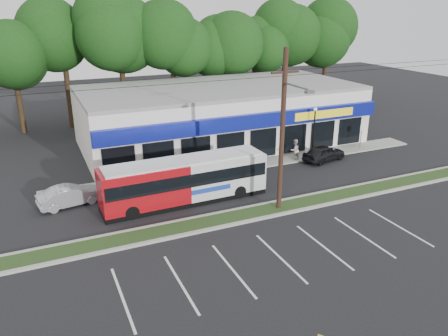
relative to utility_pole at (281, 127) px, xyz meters
The scene contains 15 objects.
ground 6.18m from the utility_pole, 161.89° to the right, with size 120.00×120.00×0.00m, color black.
grass_strip 6.06m from the utility_pole, behind, with size 40.00×1.60×0.12m, color #213415.
curb_south 6.10m from the utility_pole, 164.67° to the right, with size 40.00×0.25×0.14m, color #9E9E93.
curb_north 6.12m from the utility_pole, 161.93° to the left, with size 40.00×0.25×0.14m, color #9E9E93.
sidewalk 9.93m from the utility_pole, 74.97° to the left, with size 32.00×2.20×0.10m, color #9E9E93.
strip_mall 15.47m from the utility_pole, 79.90° to the left, with size 25.00×12.55×5.30m.
utility_pole is the anchor object (origin of this frame).
lamp_post 11.67m from the utility_pole, 43.95° to the left, with size 0.30×0.30×4.25m.
sign_post 15.71m from the utility_pole, 30.15° to the left, with size 0.45×0.10×2.23m.
tree_line 25.28m from the utility_pole, 87.33° to the left, with size 46.76×6.76×11.83m.
metrobus 7.15m from the utility_pole, 143.65° to the left, with size 11.03×2.60×2.95m.
car_dark 11.56m from the utility_pole, 37.83° to the left, with size 1.59×3.95×1.35m, color black.
car_silver 14.12m from the utility_pole, 152.83° to the left, with size 1.42×4.06×1.34m, color #9B9DA2.
pedestrian_a 7.64m from the utility_pole, 83.87° to the left, with size 0.66×0.43×1.81m, color silver.
pedestrian_b 10.76m from the utility_pole, 50.84° to the left, with size 0.89×0.69×1.82m, color #BDB0AA.
Camera 1 is at (-10.48, -20.53, 12.16)m, focal length 35.00 mm.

